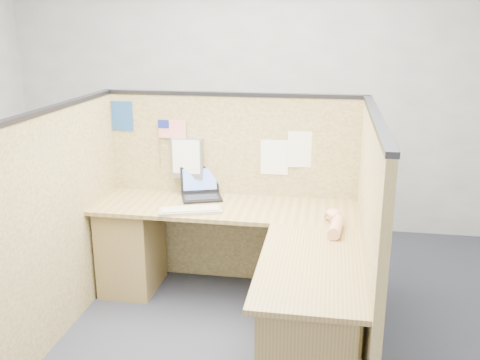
% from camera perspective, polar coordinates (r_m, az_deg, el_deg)
% --- Properties ---
extents(floor, '(5.00, 5.00, 0.00)m').
position_cam_1_polar(floor, '(3.70, -3.67, -17.01)').
color(floor, black).
rests_on(floor, ground).
extents(wall_back, '(5.00, 0.00, 5.00)m').
position_cam_1_polar(wall_back, '(5.34, 1.67, 9.61)').
color(wall_back, gray).
rests_on(wall_back, floor).
extents(cubicle_partitions, '(2.06, 1.83, 1.53)m').
position_cam_1_polar(cubicle_partitions, '(3.72, -2.38, -3.47)').
color(cubicle_partitions, brown).
rests_on(cubicle_partitions, floor).
extents(l_desk, '(1.95, 1.75, 0.73)m').
position_cam_1_polar(l_desk, '(3.71, 0.04, -9.83)').
color(l_desk, brown).
rests_on(l_desk, floor).
extents(laptop, '(0.36, 0.38, 0.22)m').
position_cam_1_polar(laptop, '(4.17, -3.91, -1.06)').
color(laptop, black).
rests_on(laptop, l_desk).
extents(keyboard, '(0.47, 0.28, 0.03)m').
position_cam_1_polar(keyboard, '(3.85, -5.32, -3.24)').
color(keyboard, gray).
rests_on(keyboard, l_desk).
extents(mouse, '(0.13, 0.09, 0.05)m').
position_cam_1_polar(mouse, '(3.73, 9.94, -3.91)').
color(mouse, silver).
rests_on(mouse, l_desk).
extents(hand_forearm, '(0.12, 0.43, 0.09)m').
position_cam_1_polar(hand_forearm, '(3.58, 10.13, -4.51)').
color(hand_forearm, tan).
rests_on(hand_forearm, l_desk).
extents(blue_poster, '(0.18, 0.01, 0.23)m').
position_cam_1_polar(blue_poster, '(4.34, -12.46, 6.69)').
color(blue_poster, navy).
rests_on(blue_poster, cubicle_partitions).
extents(american_flag, '(0.23, 0.01, 0.39)m').
position_cam_1_polar(american_flag, '(4.22, -7.61, 5.22)').
color(american_flag, olive).
rests_on(american_flag, cubicle_partitions).
extents(file_holder, '(0.25, 0.05, 0.32)m').
position_cam_1_polar(file_holder, '(4.21, -5.68, 2.31)').
color(file_holder, slate).
rests_on(file_holder, cubicle_partitions).
extents(paper_left, '(0.21, 0.01, 0.27)m').
position_cam_1_polar(paper_left, '(4.11, 3.69, 2.42)').
color(paper_left, white).
rests_on(paper_left, cubicle_partitions).
extents(paper_right, '(0.22, 0.03, 0.28)m').
position_cam_1_polar(paper_right, '(4.07, 6.64, 3.25)').
color(paper_right, white).
rests_on(paper_right, cubicle_partitions).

